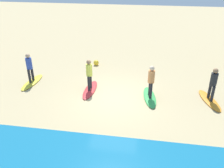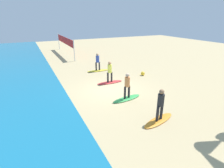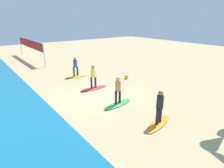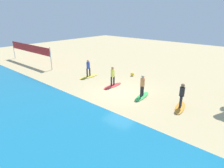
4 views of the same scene
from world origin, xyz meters
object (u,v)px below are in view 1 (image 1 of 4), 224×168
Objects in this scene: surfboard_yellow at (32,82)px; surfboard_orange at (209,100)px; surfer_orange at (213,82)px; surfboard_green at (150,97)px; surfboard_red at (90,90)px; beach_ball at (96,63)px; surfer_yellow at (29,66)px; surfer_red at (89,73)px; surfer_green at (151,79)px.

surfboard_orange is at bearing 90.51° from surfboard_yellow.
surfer_orange is 0.78× the size of surfboard_yellow.
surfer_orange is 0.78× the size of surfboard_green.
surfboard_red is (6.02, -0.13, -0.99)m from surfer_orange.
beach_ball reaches higher than surfboard_green.
surfer_orange is (0.00, 0.00, 0.99)m from surfboard_orange.
surfer_yellow is (9.46, -0.49, 0.99)m from surfboard_orange.
surfboard_yellow is at bearing -6.00° from surfer_red.
surfer_yellow is at bearing -104.31° from surfboard_green.
surfer_orange is at bearing 89.69° from surfboard_red.
beach_ball is at bearing -133.24° from surfboard_orange.
surfer_yellow is 4.41m from beach_ball.
beach_ball is at bearing -82.85° from surfer_red.
surfboard_orange is 1.28× the size of surfer_yellow.
surfer_red is at bearing 174.00° from surfer_yellow.
surfer_yellow is at bearing -2.98° from surfer_orange.
surfboard_green is at bearing 85.68° from surfboard_red.
surfer_green is at bearing -101.03° from surfboard_orange.
surfboard_green is at bearing 133.55° from beach_ball.
surfer_orange is at bearing 90.51° from surfboard_yellow.
surfboard_red and surfboard_yellow have the same top height.
surfer_yellow reaches higher than beach_ball.
surfer_green is 3.15m from surfer_red.
surfer_orange is at bearing -0.00° from surfboard_orange.
surfer_red reaches higher than surfboard_green.
surfboard_red is at bearing -5.25° from surfer_green.
surfboard_green is at bearing 174.75° from surfer_red.
surfboard_orange is at bearing -176.89° from surfer_green.
surfboard_red is 1.28× the size of surfer_yellow.
surfer_red is (0.00, -0.00, 0.99)m from surfboard_red.
surfer_red is 3.60m from surfboard_yellow.
surfer_green reaches higher than surfboard_red.
surfboard_yellow is (6.57, -0.65, 0.00)m from surfboard_green.
surfer_orange is 0.78× the size of surfboard_red.
surfer_green is 1.00× the size of surfer_red.
beach_ball is (3.57, -3.75, -0.86)m from surfer_green.
surfboard_orange is 2.89m from surfboard_green.
surfboard_green is 6.68m from surfer_yellow.
surfboard_yellow is at bearing 45.90° from beach_ball.
surfer_red is 3.46m from surfer_yellow.
surfer_red is (6.02, -0.13, 0.99)m from surfboard_orange.
surfer_orange is 2.89m from surfer_green.
surfer_red is at bearing 97.15° from beach_ball.
surfer_green reaches higher than surfboard_yellow.
surfboard_red is at bearing -103.91° from surfboard_green.
beach_ball is (-3.01, -3.10, -0.86)m from surfer_yellow.
surfboard_green is (2.89, 0.16, -0.99)m from surfer_orange.
surfer_orange is at bearing -176.89° from surfer_green.
surfboard_orange is at bearing 89.69° from surfboard_red.
surfboard_red is at bearing 97.15° from beach_ball.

